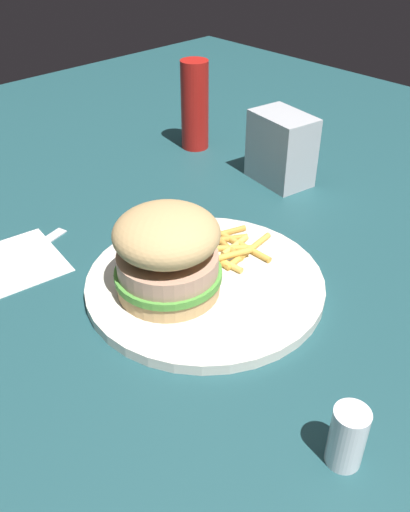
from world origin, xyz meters
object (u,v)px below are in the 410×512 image
at_px(salt_shaker, 347,437).
at_px(napkin_dispenser, 281,149).
at_px(ketchup_bottle, 195,105).
at_px(sandwich, 170,255).
at_px(napkin, 11,264).
at_px(plate, 205,283).
at_px(fries_pile, 228,248).
at_px(fork, 10,263).

bearing_deg(salt_shaker, napkin_dispenser, 46.00).
bearing_deg(ketchup_bottle, napkin_dispenser, -87.74).
relative_size(sandwich, napkin, 1.02).
bearing_deg(napkin_dispenser, napkin, 88.29).
relative_size(plate, ketchup_bottle, 1.84).
distance_m(fries_pile, napkin, 0.25).
distance_m(napkin, ketchup_bottle, 0.40).
bearing_deg(sandwich, fork, 117.72).
height_order(sandwich, napkin, sandwich).
bearing_deg(ketchup_bottle, salt_shaker, -121.98).
height_order(fork, ketchup_bottle, ketchup_bottle).
distance_m(napkin_dispenser, ketchup_bottle, 0.18).
height_order(fries_pile, napkin, fries_pile).
relative_size(sandwich, napkin_dispenser, 1.11).
bearing_deg(fries_pile, napkin_dispenser, 24.31).
xyz_separation_m(napkin, salt_shaker, (0.06, -0.42, 0.03)).
bearing_deg(napkin, ketchup_bottle, 14.33).
distance_m(sandwich, napkin, 0.21).
xyz_separation_m(sandwich, fork, (-0.09, 0.18, -0.06)).
relative_size(sandwich, fork, 0.65).
bearing_deg(napkin_dispenser, salt_shaker, 145.45).
height_order(plate, ketchup_bottle, ketchup_bottle).
relative_size(fries_pile, napkin_dispenser, 1.02).
distance_m(sandwich, salt_shaker, 0.24).
relative_size(sandwich, ketchup_bottle, 0.80).
height_order(plate, fries_pile, fries_pile).
height_order(sandwich, ketchup_bottle, ketchup_bottle).
bearing_deg(napkin, plate, -54.51).
xyz_separation_m(plate, sandwich, (-0.04, 0.01, 0.05)).
bearing_deg(plate, fries_pile, 19.49).
xyz_separation_m(sandwich, napkin, (-0.09, 0.18, -0.06)).
distance_m(napkin, salt_shaker, 0.42).
bearing_deg(salt_shaker, plate, 72.62).
relative_size(fries_pile, salt_shaker, 1.87).
bearing_deg(sandwich, napkin, 117.28).
height_order(fries_pile, fork, fries_pile).
xyz_separation_m(plate, napkin_dispenser, (0.26, 0.11, 0.04)).
bearing_deg(fork, plate, -54.14).
height_order(fork, napkin_dispenser, napkin_dispenser).
distance_m(sandwich, fork, 0.21).
bearing_deg(salt_shaker, napkin, 98.40).
bearing_deg(ketchup_bottle, fries_pile, -126.03).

